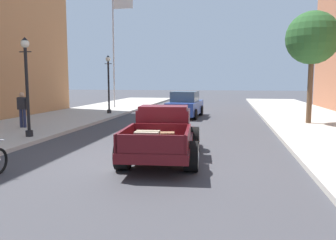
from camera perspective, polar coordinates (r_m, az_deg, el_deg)
name	(u,v)px	position (r m, az deg, el deg)	size (l,w,h in m)	color
ground_plane	(143,160)	(10.09, -4.31, -6.77)	(140.00, 140.00, 0.00)	#3D3D42
hotrod_truck_maroon	(164,133)	(10.31, -0.76, -2.18)	(2.43, 5.03, 1.58)	#510F14
car_background_blue	(185,105)	(21.53, 2.96, 2.52)	(2.06, 4.40, 1.65)	#284293
pedestrian_sidewalk_left	(22,108)	(17.12, -23.47, 1.95)	(0.53, 0.22, 1.65)	#232847
street_lamp_near	(27,79)	(14.20, -22.84, 6.35)	(0.50, 0.32, 3.85)	black
street_lamp_far	(109,80)	(22.86, -10.05, 6.73)	(0.50, 0.32, 3.85)	black
flagpole	(116,38)	(28.14, -8.81, 13.65)	(1.74, 0.16, 9.16)	#B2B2B7
street_tree_second	(312,38)	(18.91, 23.29, 12.59)	(2.66, 2.66, 5.66)	brown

